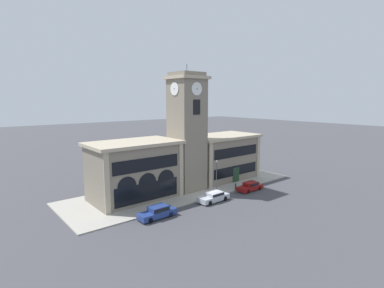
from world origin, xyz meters
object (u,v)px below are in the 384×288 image
(parked_car_mid, at_px, (214,196))
(bollard, at_px, (236,186))
(street_lamp, at_px, (216,172))
(parked_car_far, at_px, (250,186))
(parked_car_near, at_px, (158,212))

(parked_car_mid, bearing_deg, bollard, -167.43)
(parked_car_mid, xyz_separation_m, street_lamp, (2.16, 1.75, 2.91))
(street_lamp, bearing_deg, parked_car_far, -16.91)
(parked_car_near, xyz_separation_m, parked_car_far, (17.26, -0.00, -0.05))
(parked_car_near, distance_m, bollard, 15.51)
(parked_car_near, xyz_separation_m, bollard, (15.45, 1.44, -0.09))
(parked_car_mid, height_order, parked_car_far, parked_car_far)
(street_lamp, distance_m, bollard, 4.93)
(parked_car_near, height_order, street_lamp, street_lamp)
(parked_car_mid, height_order, street_lamp, street_lamp)
(parked_car_mid, distance_m, parked_car_far, 7.91)
(parked_car_near, relative_size, bollard, 4.50)
(parked_car_near, distance_m, parked_car_mid, 9.35)
(bollard, bearing_deg, street_lamp, 175.57)
(parked_car_mid, bearing_deg, parked_car_near, -0.73)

